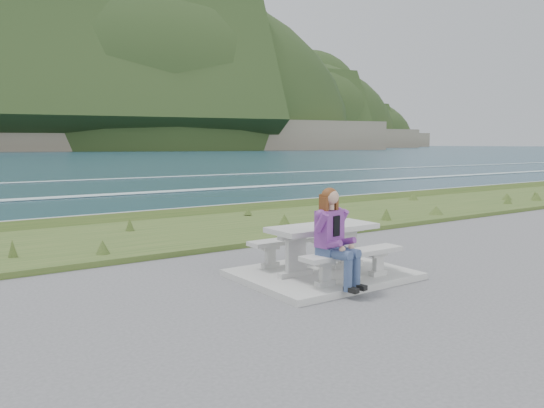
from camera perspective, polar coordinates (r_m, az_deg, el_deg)
name	(u,v)px	position (r m, az deg, el deg)	size (l,w,h in m)	color
concrete_slab	(322,274)	(8.65, 5.44, -7.54)	(2.60, 2.10, 0.10)	#A5A5A0
picnic_table	(323,236)	(8.52, 5.48, -3.40)	(1.80, 0.75, 0.75)	#A5A5A0
bench_landward	(353,258)	(8.05, 8.69, -5.72)	(1.80, 0.35, 0.45)	#A5A5A0
bench_seaward	(296,243)	(9.10, 2.62, -4.24)	(1.80, 0.35, 0.45)	#A5A5A0
grass_verge	(187,234)	(12.81, -9.12, -3.21)	(160.00, 4.50, 0.22)	#2E4C1C
shore_drop	(142,220)	(15.45, -13.77, -1.66)	(160.00, 0.80, 2.20)	#706454
ocean	(29,214)	(32.20, -24.69, -1.02)	(1600.00, 1600.00, 0.09)	#1B3C4D
headland_range	(189,134)	(449.69, -8.89, 7.41)	(729.83, 363.95, 194.67)	#706454
seated_woman	(338,251)	(7.64, 7.09, -5.02)	(0.52, 0.76, 1.42)	navy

